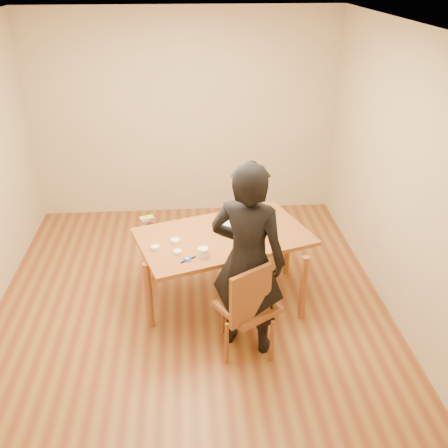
{
  "coord_description": "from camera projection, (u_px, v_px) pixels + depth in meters",
  "views": [
    {
      "loc": [
        0.01,
        -4.19,
        3.17
      ],
      "look_at": [
        0.34,
        0.06,
        0.9
      ],
      "focal_mm": 40.0,
      "sensor_mm": 36.0,
      "label": 1
    }
  ],
  "objects": [
    {
      "name": "room_shell",
      "position": [
        186.0,
        171.0,
        4.84
      ],
      "size": [
        4.0,
        4.5,
        2.7
      ],
      "color": "brown",
      "rests_on": "ground"
    },
    {
      "name": "dining_table",
      "position": [
        224.0,
        237.0,
        4.95
      ],
      "size": [
        1.88,
        1.45,
        0.04
      ],
      "primitive_type": "cube",
      "rotation": [
        0.0,
        0.0,
        0.31
      ],
      "color": "brown",
      "rests_on": "floor"
    },
    {
      "name": "dining_chair",
      "position": [
        247.0,
        306.0,
        4.41
      ],
      "size": [
        0.64,
        0.64,
        0.04
      ],
      "primitive_type": "cube",
      "rotation": [
        0.0,
        0.0,
        0.56
      ],
      "color": "brown",
      "rests_on": "floor"
    },
    {
      "name": "cake_plate",
      "position": [
        231.0,
        229.0,
        5.02
      ],
      "size": [
        0.3,
        0.3,
        0.02
      ],
      "primitive_type": "cylinder",
      "color": "#A8190B",
      "rests_on": "dining_table"
    },
    {
      "name": "cake",
      "position": [
        231.0,
        225.0,
        5.0
      ],
      "size": [
        0.22,
        0.22,
        0.07
      ],
      "primitive_type": "cylinder",
      "color": "white",
      "rests_on": "cake_plate"
    },
    {
      "name": "frosting_dome",
      "position": [
        231.0,
        221.0,
        4.98
      ],
      "size": [
        0.21,
        0.21,
        0.03
      ],
      "primitive_type": "ellipsoid",
      "color": "white",
      "rests_on": "cake"
    },
    {
      "name": "frosting_tub",
      "position": [
        203.0,
        252.0,
        4.57
      ],
      "size": [
        0.1,
        0.1,
        0.09
      ],
      "primitive_type": "cylinder",
      "color": "white",
      "rests_on": "dining_table"
    },
    {
      "name": "frosting_lid",
      "position": [
        187.0,
        259.0,
        4.53
      ],
      "size": [
        0.09,
        0.09,
        0.01
      ],
      "primitive_type": "cylinder",
      "color": "#1843A2",
      "rests_on": "dining_table"
    },
    {
      "name": "frosting_dollop",
      "position": [
        187.0,
        258.0,
        4.53
      ],
      "size": [
        0.04,
        0.04,
        0.02
      ],
      "primitive_type": "ellipsoid",
      "color": "white",
      "rests_on": "frosting_lid"
    },
    {
      "name": "ramekin_green",
      "position": [
        178.0,
        252.0,
        4.62
      ],
      "size": [
        0.08,
        0.08,
        0.04
      ],
      "primitive_type": "cylinder",
      "color": "white",
      "rests_on": "dining_table"
    },
    {
      "name": "ramekin_yellow",
      "position": [
        175.0,
        241.0,
        4.79
      ],
      "size": [
        0.08,
        0.08,
        0.04
      ],
      "primitive_type": "cylinder",
      "color": "white",
      "rests_on": "dining_table"
    },
    {
      "name": "ramekin_multi",
      "position": [
        155.0,
        248.0,
        4.69
      ],
      "size": [
        0.08,
        0.08,
        0.04
      ],
      "primitive_type": "cylinder",
      "color": "white",
      "rests_on": "dining_table"
    },
    {
      "name": "candy_box_pink",
      "position": [
        147.0,
        220.0,
        5.21
      ],
      "size": [
        0.16,
        0.14,
        0.02
      ],
      "primitive_type": "cube",
      "rotation": [
        0.0,
        0.0,
        0.57
      ],
      "color": "#DD3482",
      "rests_on": "dining_table"
    },
    {
      "name": "candy_box_green",
      "position": [
        147.0,
        218.0,
        5.2
      ],
      "size": [
        0.16,
        0.12,
        0.02
      ],
      "primitive_type": "cube",
      "rotation": [
        0.0,
        0.0,
        0.36
      ],
      "color": "#1B9523",
      "rests_on": "candy_box_pink"
    },
    {
      "name": "spatula",
      "position": [
        188.0,
        260.0,
        4.53
      ],
      "size": [
        0.14,
        0.11,
        0.01
      ],
      "primitive_type": "cube",
      "rotation": [
        0.0,
        0.0,
        0.63
      ],
      "color": "black",
      "rests_on": "dining_table"
    },
    {
      "name": "person",
      "position": [
        248.0,
        260.0,
        4.24
      ],
      "size": [
        0.78,
        0.66,
        1.8
      ],
      "primitive_type": "imported",
      "rotation": [
        0.0,
        0.0,
        2.73
      ],
      "color": "black",
      "rests_on": "floor"
    }
  ]
}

